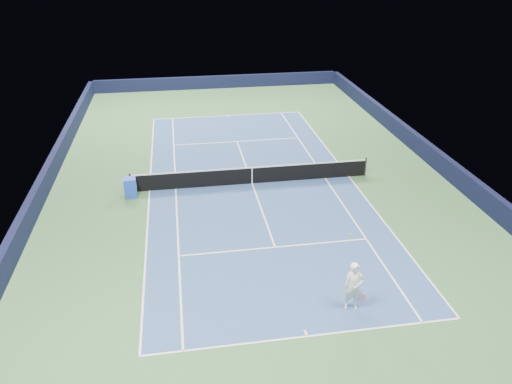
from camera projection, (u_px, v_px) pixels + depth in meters
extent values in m
plane|color=#355D33|center=(252.00, 183.00, 27.11)|extent=(40.00, 40.00, 0.00)
cube|color=black|center=(218.00, 82.00, 44.31)|extent=(22.00, 0.35, 1.10)
cube|color=black|center=(439.00, 161.00, 28.42)|extent=(0.35, 40.00, 1.10)
cube|color=black|center=(42.00, 189.00, 25.30)|extent=(0.35, 40.00, 1.10)
cube|color=navy|center=(252.00, 183.00, 27.11)|extent=(10.97, 23.77, 0.01)
cube|color=white|center=(228.00, 116.00, 37.57)|extent=(10.97, 0.08, 0.00)
cube|color=white|center=(307.00, 336.00, 16.64)|extent=(10.97, 0.08, 0.00)
cube|color=white|center=(349.00, 176.00, 27.90)|extent=(0.08, 23.77, 0.00)
cube|color=white|center=(150.00, 191.00, 26.31)|extent=(0.08, 23.77, 0.00)
cube|color=white|center=(325.00, 178.00, 27.70)|extent=(0.08, 23.77, 0.00)
cube|color=white|center=(176.00, 189.00, 26.51)|extent=(0.08, 23.77, 0.00)
cube|color=white|center=(237.00, 141.00, 32.74)|extent=(8.23, 0.08, 0.00)
cube|color=white|center=(275.00, 247.00, 21.47)|extent=(8.23, 0.08, 0.00)
cube|color=white|center=(252.00, 183.00, 27.10)|extent=(0.08, 12.80, 0.00)
cube|color=white|center=(228.00, 116.00, 37.44)|extent=(0.08, 0.30, 0.00)
cube|color=white|center=(306.00, 333.00, 16.77)|extent=(0.08, 0.30, 0.00)
cylinder|color=black|center=(131.00, 183.00, 25.94)|extent=(0.10, 0.10, 1.07)
cylinder|color=black|center=(365.00, 167.00, 27.79)|extent=(0.10, 0.10, 1.07)
cube|color=black|center=(252.00, 176.00, 26.90)|extent=(12.80, 0.03, 0.91)
cube|color=white|center=(252.00, 168.00, 26.68)|extent=(12.80, 0.04, 0.06)
cube|color=white|center=(252.00, 176.00, 26.90)|extent=(0.05, 0.04, 0.91)
cube|color=blue|center=(130.00, 188.00, 25.50)|extent=(0.69, 0.64, 1.03)
cube|color=silver|center=(136.00, 188.00, 25.57)|extent=(0.03, 0.46, 0.46)
imported|color=white|center=(354.00, 287.00, 17.52)|extent=(0.75, 0.56, 1.89)
cylinder|color=pink|center=(362.00, 292.00, 17.63)|extent=(0.03, 0.03, 0.31)
cylinder|color=black|center=(361.00, 298.00, 17.74)|extent=(0.31, 0.02, 0.31)
cylinder|color=pink|center=(361.00, 298.00, 17.74)|extent=(0.33, 0.03, 0.33)
sphere|color=#D1DD2E|center=(351.00, 234.00, 17.71)|extent=(0.07, 0.07, 0.07)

